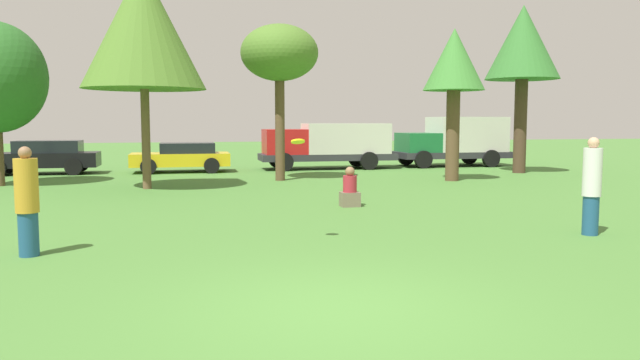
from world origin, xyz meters
The scene contains 13 objects.
ground_plane centered at (0.00, 0.00, 0.00)m, with size 120.00×120.00×0.00m, color #477A33.
person_thrower centered at (-4.08, 3.87, 0.88)m, with size 0.36×0.36×1.76m.
person_catcher centered at (5.89, 3.31, 0.94)m, with size 0.35×0.35×1.86m.
frisbee centered at (0.32, 3.80, 1.81)m, with size 0.24×0.24×0.11m.
bystander_sitting centered at (2.57, 8.17, 0.41)m, with size 0.47×0.39×1.02m.
tree_2 centered at (-2.59, 13.71, 5.12)m, with size 3.89×3.89×7.07m.
tree_3 centered at (2.08, 15.44, 4.56)m, with size 2.81×2.81×5.66m.
tree_4 centered at (8.18, 13.87, 4.21)m, with size 2.22×2.22×5.50m.
tree_5 centered at (12.51, 16.38, 5.32)m, with size 3.05×3.05×6.98m.
parked_car_black centered at (-6.96, 20.52, 0.73)m, with size 4.62×1.99×1.39m.
parked_car_yellow centered at (-1.34, 20.20, 0.67)m, with size 4.17×2.18×1.26m.
delivery_truck_red centered at (5.22, 20.49, 1.17)m, with size 6.23×2.32×2.08m.
delivery_truck_green centered at (11.71, 20.74, 1.27)m, with size 5.54×2.62×2.39m.
Camera 1 is at (-1.86, -6.60, 2.15)m, focal length 34.24 mm.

